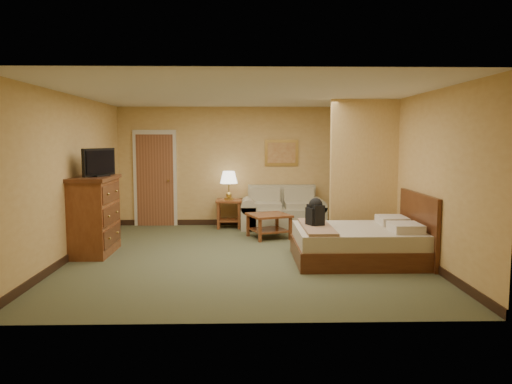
{
  "coord_description": "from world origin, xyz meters",
  "views": [
    {
      "loc": [
        -0.01,
        -7.98,
        1.89
      ],
      "look_at": [
        0.2,
        0.6,
        0.99
      ],
      "focal_mm": 35.0,
      "sensor_mm": 36.0,
      "label": 1
    }
  ],
  "objects_px": {
    "coffee_table": "(269,221)",
    "dresser": "(94,215)",
    "bed": "(361,243)",
    "loveseat": "(283,214)"
  },
  "relations": [
    {
      "from": "loveseat",
      "to": "coffee_table",
      "type": "relative_size",
      "value": 1.92
    },
    {
      "from": "dresser",
      "to": "loveseat",
      "type": "bearing_deg",
      "value": 35.47
    },
    {
      "from": "loveseat",
      "to": "coffee_table",
      "type": "bearing_deg",
      "value": -107.8
    },
    {
      "from": "coffee_table",
      "to": "dresser",
      "type": "bearing_deg",
      "value": -156.88
    },
    {
      "from": "loveseat",
      "to": "bed",
      "type": "relative_size",
      "value": 0.91
    },
    {
      "from": "coffee_table",
      "to": "dresser",
      "type": "xyz_separation_m",
      "value": [
        -2.95,
        -1.26,
        0.32
      ]
    },
    {
      "from": "bed",
      "to": "loveseat",
      "type": "bearing_deg",
      "value": 108.75
    },
    {
      "from": "loveseat",
      "to": "bed",
      "type": "height_order",
      "value": "bed"
    },
    {
      "from": "dresser",
      "to": "bed",
      "type": "xyz_separation_m",
      "value": [
        4.3,
        -0.6,
        -0.36
      ]
    },
    {
      "from": "dresser",
      "to": "bed",
      "type": "distance_m",
      "value": 4.35
    }
  ]
}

